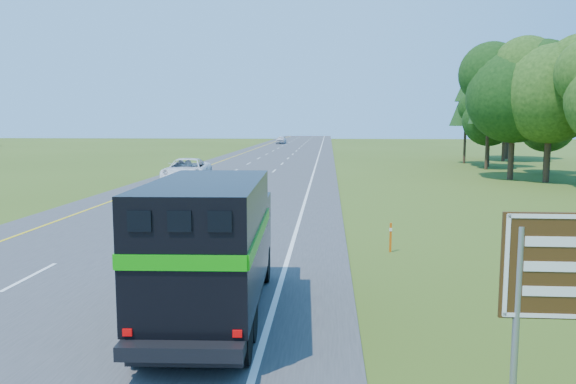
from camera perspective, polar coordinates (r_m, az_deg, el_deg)
name	(u,v)px	position (r m, az deg, el deg)	size (l,w,h in m)	color
road	(259,168)	(54.91, -3.01, 2.42)	(15.00, 260.00, 0.04)	#38383A
lane_markings	(259,168)	(54.91, -3.01, 2.45)	(11.15, 260.00, 0.01)	yellow
horse_truck	(212,244)	(12.88, -7.71, -5.23)	(2.56, 7.37, 3.22)	black
white_suv	(187,171)	(41.98, -10.24, 2.13)	(3.00, 6.50, 1.81)	white
far_car	(281,140)	(116.94, -0.71, 5.32)	(1.92, 4.77, 1.62)	silver
delineator	(391,236)	(19.88, 10.38, -4.46)	(0.08, 0.05, 1.04)	#DB500B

